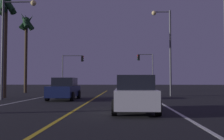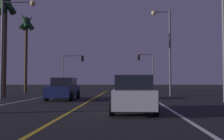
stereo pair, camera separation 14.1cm
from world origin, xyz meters
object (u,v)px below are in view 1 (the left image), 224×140
Objects in this scene: car_lead_same_lane at (135,94)px; street_lamp_right_far at (166,42)px; palm_tree_left_mid at (5,12)px; palm_tree_left_far at (26,29)px; car_oncoming at (64,89)px; traffic_light_near_left at (73,64)px; traffic_light_near_right at (145,64)px; street_lamp_left_mid at (11,35)px.

street_lamp_right_far is at bearing -15.94° from car_lead_same_lane.
palm_tree_left_far is at bearing 100.99° from palm_tree_left_mid.
car_oncoming is 0.52× the size of street_lamp_right_far.
street_lamp_right_far is (11.81, -14.25, 1.18)m from traffic_light_near_left.
traffic_light_near_right is at bearing -6.08° from car_lead_same_lane.
car_oncoming is at bearing 4.76° from street_lamp_left_mid.
palm_tree_left_mid is (-13.53, -17.34, 3.35)m from traffic_light_near_right.
car_oncoming is at bearing 33.45° from car_lead_same_lane.
car_lead_same_lane is at bearing -38.59° from street_lamp_left_mid.
traffic_light_near_left is at bearing -50.35° from street_lamp_right_far.
car_oncoming is 19.68m from traffic_light_near_left.
car_lead_same_lane is at bearing -41.64° from palm_tree_left_mid.
palm_tree_left_mid reaches higher than traffic_light_near_left.
palm_tree_left_far is (-7.46, 11.38, 7.05)m from car_oncoming.
car_oncoming is 0.56× the size of street_lamp_left_mid.
street_lamp_left_mid is at bearing 58.30° from traffic_light_near_right.
car_lead_same_lane is 12.46m from street_lamp_left_mid.
street_lamp_left_mid is 0.94× the size of street_lamp_right_far.
car_lead_same_lane is at bearing 33.45° from car_oncoming.
street_lamp_right_far is at bearing -50.35° from traffic_light_near_left.
traffic_light_near_right reaches higher than car_oncoming.
car_lead_same_lane is 15.73m from palm_tree_left_mid.
street_lamp_right_far is at bearing 92.96° from traffic_light_near_right.
traffic_light_near_right reaches higher than traffic_light_near_left.
street_lamp_left_mid is (-9.19, 7.33, 4.14)m from car_lead_same_lane.
street_lamp_right_far is at bearing 12.25° from palm_tree_left_mid.
street_lamp_left_mid is at bearing -92.87° from traffic_light_near_left.
street_lamp_left_mid reaches higher than traffic_light_near_left.
palm_tree_left_far is (-4.32, -7.78, 3.86)m from traffic_light_near_left.
palm_tree_left_mid is at bearing 12.25° from street_lamp_right_far.
traffic_light_near_left is 18.54m from street_lamp_right_far.
traffic_light_near_left is (-11.07, -0.00, -0.05)m from traffic_light_near_right.
street_lamp_left_mid is 12.53m from palm_tree_left_far.
car_lead_same_lane is 0.46× the size of palm_tree_left_mid.
street_lamp_right_far reaches higher than traffic_light_near_right.
traffic_light_near_right is (2.86, 26.84, 3.23)m from car_lead_same_lane.
car_lead_same_lane is (5.07, -7.67, 0.00)m from car_oncoming.
street_lamp_left_mid reaches higher than traffic_light_near_right.
traffic_light_near_left is at bearing 0.00° from traffic_light_near_right.
palm_tree_left_mid reaches higher than car_lead_same_lane.
traffic_light_near_right is 17.66m from palm_tree_left_far.
car_oncoming and car_lead_same_lane have the same top height.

